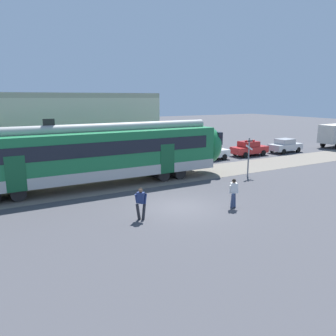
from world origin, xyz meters
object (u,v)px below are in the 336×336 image
object	(u,v)px
parked_car_white	(209,152)
crossing_signal	(249,151)
parked_car_silver	(285,146)
pedestrian_white	(234,191)
parked_car_red	(249,148)
pedestrian_navy	(141,201)

from	to	relation	value
parked_car_white	crossing_signal	distance (m)	7.09
crossing_signal	parked_car_silver	bearing A→B (deg)	29.66
pedestrian_white	parked_car_red	world-z (taller)	pedestrian_white
pedestrian_navy	parked_car_silver	size ratio (longest dim) A/B	0.41
parked_car_silver	pedestrian_navy	bearing A→B (deg)	-154.01
crossing_signal	pedestrian_white	bearing A→B (deg)	-138.05
parked_car_white	parked_car_red	bearing A→B (deg)	0.13
pedestrian_navy	parked_car_red	distance (m)	21.03
parked_car_silver	pedestrian_white	bearing A→B (deg)	-145.67
pedestrian_white	parked_car_silver	size ratio (longest dim) A/B	0.41
parked_car_white	parked_car_red	xyz separation A→B (m)	(5.17, 0.01, 0.00)
parked_car_red	parked_car_silver	distance (m)	4.97
pedestrian_white	parked_car_red	xyz separation A→B (m)	(12.41, 12.25, -0.18)
pedestrian_white	parked_car_silver	xyz separation A→B (m)	(17.36, 11.86, -0.18)
pedestrian_navy	crossing_signal	distance (m)	12.15
parked_car_white	crossing_signal	xyz separation A→B (m)	(-1.26, -6.87, 1.23)
pedestrian_white	crossing_signal	bearing A→B (deg)	41.95
parked_car_white	parked_car_silver	bearing A→B (deg)	-2.17
pedestrian_navy	pedestrian_white	distance (m)	5.31
parked_car_white	parked_car_silver	distance (m)	10.13
parked_car_silver	crossing_signal	bearing A→B (deg)	-150.34
parked_car_white	parked_car_silver	xyz separation A→B (m)	(10.13, -0.38, 0.00)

